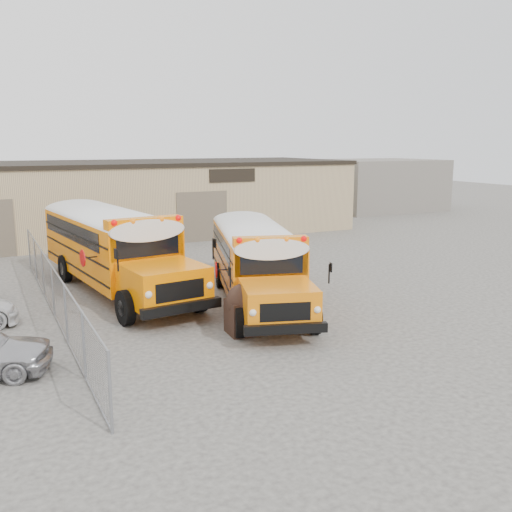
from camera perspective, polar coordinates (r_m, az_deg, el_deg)
name	(u,v)px	position (r m, az deg, el deg)	size (l,w,h in m)	color
ground	(250,316)	(19.60, -0.58, -6.06)	(120.00, 120.00, 0.00)	#44413F
warehouse	(116,198)	(37.91, -13.85, 5.68)	(30.20, 10.20, 4.67)	tan
chainlink_fence	(53,291)	(20.58, -19.63, -3.27)	(0.07, 18.07, 1.81)	gray
distant_building_right	(377,185)	(52.09, 11.99, 6.99)	(10.00, 8.00, 4.40)	gray
school_bus_left	(66,223)	(30.02, -18.51, 3.18)	(4.16, 11.62, 3.32)	#FF7B00
school_bus_right	(236,231)	(27.18, -1.97, 2.48)	(5.29, 10.28, 2.93)	orange
tarp_bundle	(245,308)	(17.70, -1.13, -5.21)	(1.17, 1.17, 1.59)	black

